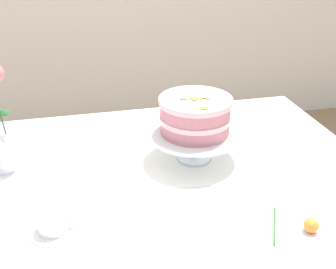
% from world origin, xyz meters
% --- Properties ---
extents(dining_table, '(1.40, 1.00, 0.74)m').
position_xyz_m(dining_table, '(0.00, -0.03, 0.65)').
color(dining_table, white).
rests_on(dining_table, ground).
extents(linen_napkin, '(0.35, 0.35, 0.00)m').
position_xyz_m(linen_napkin, '(0.16, 0.06, 0.74)').
color(linen_napkin, white).
rests_on(linen_napkin, dining_table).
extents(cake_stand, '(0.29, 0.29, 0.10)m').
position_xyz_m(cake_stand, '(0.16, 0.06, 0.82)').
color(cake_stand, silver).
rests_on(cake_stand, linen_napkin).
extents(layer_cake, '(0.22, 0.22, 0.12)m').
position_xyz_m(layer_cake, '(0.16, 0.06, 0.90)').
color(layer_cake, '#CC7A84').
rests_on(layer_cake, cake_stand).
extents(teacup, '(0.12, 0.12, 0.06)m').
position_xyz_m(teacup, '(-0.28, -0.21, 0.77)').
color(teacup, white).
rests_on(teacup, dining_table).
extents(fallen_rose, '(0.13, 0.14, 0.04)m').
position_xyz_m(fallen_rose, '(0.33, -0.35, 0.76)').
color(fallen_rose, '#2D6028').
rests_on(fallen_rose, dining_table).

